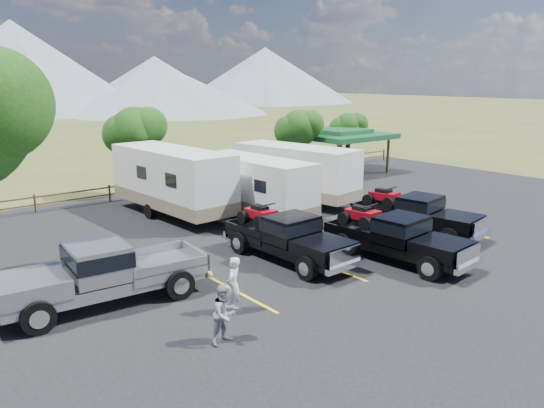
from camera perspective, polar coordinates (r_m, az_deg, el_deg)
ground at (r=19.52m, az=16.91°, el=-7.78°), size 320.00×320.00×0.00m
asphalt_lot at (r=21.19m, az=10.18°, el=-5.63°), size 44.00×34.00×0.04m
stall_lines at (r=21.81m, az=8.19°, el=-4.93°), size 12.12×5.50×0.01m
tree_ne_a at (r=36.44m, az=2.89°, el=8.11°), size 3.11×2.92×4.76m
tree_ne_b at (r=41.39m, az=8.20°, el=8.14°), size 2.77×2.59×4.27m
tree_north at (r=31.99m, az=-14.56°, el=7.59°), size 3.46×3.24×5.25m
rail_fence at (r=33.87m, az=-7.68°, el=2.68°), size 36.12×0.12×1.00m
pavilion at (r=39.30m, az=7.30°, el=7.39°), size 6.20×6.20×3.22m
rig_left at (r=20.23m, az=1.59°, el=-3.44°), size 2.22×5.98×1.98m
rig_center at (r=20.72m, az=13.10°, el=-3.40°), size 2.47×6.05×1.97m
rig_right at (r=24.37m, az=15.09°, el=-0.98°), size 2.80×6.14×1.97m
trailer_left at (r=27.00m, az=-10.67°, el=2.43°), size 2.89×9.77×3.39m
trailer_center at (r=26.24m, az=-1.88°, el=1.88°), size 2.53×8.65×3.00m
trailer_right at (r=29.48m, az=2.56°, el=3.33°), size 3.46×9.14×3.16m
pickup_silver at (r=17.19m, az=-17.66°, el=-7.01°), size 6.66×2.73×1.95m
person_a at (r=15.86m, az=-4.18°, el=-8.70°), size 0.75×0.70×1.73m
person_b at (r=14.22m, az=-5.13°, el=-11.69°), size 0.85×0.70×1.61m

